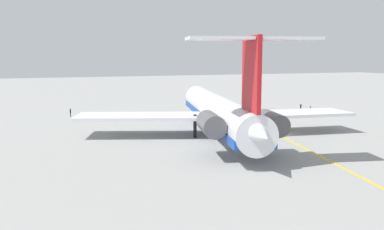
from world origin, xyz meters
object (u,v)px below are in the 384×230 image
main_jetliner (219,111)px  safety_cone_nose (270,110)px  ground_crew_near_nose (70,112)px  ground_crew_portside (301,106)px  ground_crew_starboard (310,109)px

main_jetliner → safety_cone_nose: bearing=-31.4°
ground_crew_near_nose → main_jetliner: bearing=-31.6°
ground_crew_portside → safety_cone_nose: (2.21, 6.17, -0.79)m
main_jetliner → ground_crew_starboard: (14.29, -26.42, -2.58)m
ground_crew_starboard → ground_crew_portside: bearing=162.8°
ground_crew_starboard → main_jetliner: bearing=-61.5°
main_jetliner → ground_crew_portside: bearing=-41.3°
ground_crew_near_nose → ground_crew_portside: ground_crew_portside is taller
main_jetliner → ground_crew_portside: size_ratio=27.46×
main_jetliner → safety_cone_nose: 31.38m
main_jetliner → ground_crew_near_nose: main_jetliner is taller
ground_crew_near_nose → ground_crew_starboard: size_ratio=0.91×
main_jetliner → ground_crew_near_nose: size_ratio=28.12×
main_jetliner → ground_crew_starboard: main_jetliner is taller
ground_crew_portside → ground_crew_starboard: (-5.61, 1.75, 0.08)m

